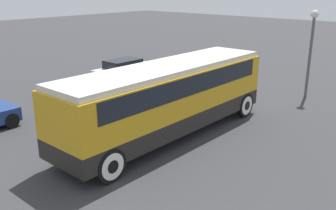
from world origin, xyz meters
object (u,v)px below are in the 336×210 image
object	(u,v)px
tour_bus	(170,93)
parked_car_near	(112,84)
lamp_post	(312,40)
parked_car_mid	(125,70)

from	to	relation	value
tour_bus	parked_car_near	size ratio (longest dim) A/B	2.52
tour_bus	parked_car_near	bearing A→B (deg)	69.65
parked_car_near	lamp_post	world-z (taller)	lamp_post
lamp_post	tour_bus	bearing A→B (deg)	167.72
parked_car_near	lamp_post	size ratio (longest dim) A/B	0.86
parked_car_near	parked_car_mid	size ratio (longest dim) A/B	0.92
parked_car_mid	lamp_post	world-z (taller)	lamp_post
tour_bus	parked_car_near	xyz separation A→B (m)	(2.49, 6.71, -1.25)
tour_bus	lamp_post	bearing A→B (deg)	-12.28
parked_car_mid	lamp_post	xyz separation A→B (m)	(4.16, -11.09, 2.62)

